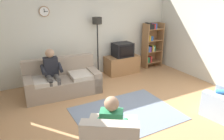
# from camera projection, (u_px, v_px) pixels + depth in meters

# --- Properties ---
(ground_plane) EXTENTS (12.00, 12.00, 0.00)m
(ground_plane) POSITION_uv_depth(u_px,v_px,m) (136.00, 110.00, 4.94)
(ground_plane) COLOR #B27F51
(back_wall_assembly) EXTENTS (6.20, 0.17, 2.70)m
(back_wall_assembly) POSITION_uv_depth(u_px,v_px,m) (89.00, 33.00, 6.68)
(back_wall_assembly) COLOR beige
(back_wall_assembly) RESTS_ON ground_plane
(couch) EXTENTS (1.96, 1.01, 0.90)m
(couch) POSITION_uv_depth(u_px,v_px,m) (62.00, 82.00, 5.69)
(couch) COLOR gray
(couch) RESTS_ON ground_plane
(tv_stand) EXTENTS (1.10, 0.56, 0.58)m
(tv_stand) POSITION_uv_depth(u_px,v_px,m) (122.00, 64.00, 7.14)
(tv_stand) COLOR olive
(tv_stand) RESTS_ON ground_plane
(tv) EXTENTS (0.60, 0.49, 0.44)m
(tv) POSITION_uv_depth(u_px,v_px,m) (123.00, 50.00, 6.95)
(tv) COLOR black
(tv) RESTS_ON tv_stand
(bookshelf) EXTENTS (0.68, 0.36, 1.58)m
(bookshelf) POSITION_uv_depth(u_px,v_px,m) (151.00, 44.00, 7.57)
(bookshelf) COLOR olive
(bookshelf) RESTS_ON ground_plane
(floor_lamp) EXTENTS (0.28, 0.28, 1.85)m
(floor_lamp) POSITION_uv_depth(u_px,v_px,m) (97.00, 31.00, 6.46)
(floor_lamp) COLOR black
(floor_lamp) RESTS_ON ground_plane
(area_rug) EXTENTS (2.20, 1.70, 0.01)m
(area_rug) POSITION_uv_depth(u_px,v_px,m) (126.00, 114.00, 4.78)
(area_rug) COLOR slate
(area_rug) RESTS_ON ground_plane
(person_on_couch) EXTENTS (0.53, 0.56, 1.24)m
(person_on_couch) POSITION_uv_depth(u_px,v_px,m) (52.00, 71.00, 5.35)
(person_on_couch) COLOR black
(person_on_couch) RESTS_ON ground_plane
(person_in_left_armchair) EXTENTS (0.61, 0.64, 1.12)m
(person_in_left_armchair) POSITION_uv_depth(u_px,v_px,m) (112.00, 124.00, 3.35)
(person_in_left_armchair) COLOR #338C59
(person_in_left_armchair) RESTS_ON ground_plane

